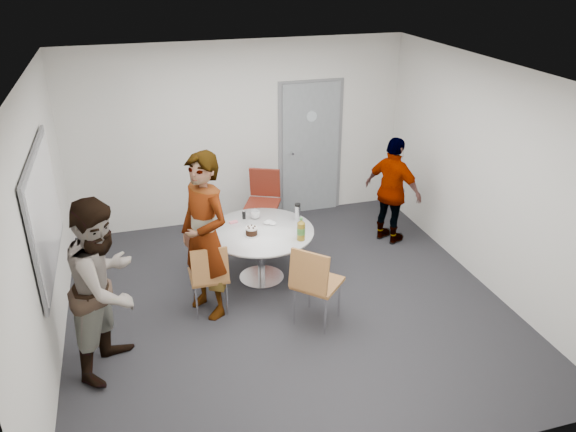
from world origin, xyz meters
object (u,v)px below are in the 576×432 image
object	(u,v)px
table	(263,237)
chair_near_right	(314,279)
chair_far	(263,196)
whiteboard	(45,211)
person_main	(205,237)
chair_near_left	(209,273)
door	(310,149)
person_left	(106,286)
person_right	(393,191)

from	to	relation	value
table	chair_near_right	distance (m)	1.16
chair_far	whiteboard	bearing A→B (deg)	57.14
chair_far	person_main	xyz separation A→B (m)	(-1.09, -1.74, 0.37)
chair_near_right	chair_far	world-z (taller)	chair_far
chair_near_left	table	bearing A→B (deg)	37.78
chair_near_left	person_main	size ratio (longest dim) A/B	0.46
door	chair_near_right	size ratio (longest dim) A/B	2.17
chair_near_right	whiteboard	bearing A→B (deg)	-149.44
chair_near_left	chair_far	size ratio (longest dim) A/B	0.91
chair_far	person_left	distance (m)	3.22
chair_near_right	person_right	size ratio (longest dim) A/B	0.63
table	chair_far	distance (m)	1.27
door	whiteboard	distance (m)	4.25
whiteboard	person_right	xyz separation A→B (m)	(4.33, 0.94, -0.68)
table	chair_far	size ratio (longest dim) A/B	1.35
door	person_main	distance (m)	3.08
table	chair_far	bearing A→B (deg)	75.38
table	chair_near_right	bearing A→B (deg)	-75.63
table	person_main	xyz separation A→B (m)	(-0.77, -0.51, 0.37)
table	person_right	distance (m)	2.06
whiteboard	table	distance (m)	2.53
person_main	table	bearing A→B (deg)	94.05
door	table	bearing A→B (deg)	-123.75
whiteboard	person_main	distance (m)	1.64
chair_near_left	person_right	size ratio (longest dim) A/B	0.58
chair_near_left	chair_near_right	world-z (taller)	chair_near_right
person_right	chair_near_left	bearing A→B (deg)	81.93
whiteboard	person_right	size ratio (longest dim) A/B	1.23
chair_near_left	person_right	distance (m)	2.96
table	person_right	xyz separation A→B (m)	(1.99, 0.49, 0.18)
whiteboard	person_right	distance (m)	4.48
chair_near_right	person_left	distance (m)	2.13
person_main	person_right	world-z (taller)	person_main
table	person_left	size ratio (longest dim) A/B	0.72
person_main	person_right	xyz separation A→B (m)	(2.77, 1.00, -0.20)
table	chair_far	world-z (taller)	same
person_right	person_left	bearing A→B (deg)	84.09
person_main	person_left	size ratio (longest dim) A/B	1.06
chair_near_right	person_left	size ratio (longest dim) A/B	0.53
table	person_main	bearing A→B (deg)	-146.72
chair_near_right	person_left	world-z (taller)	person_left
chair_near_right	person_right	distance (m)	2.36
door	person_right	world-z (taller)	door
person_left	door	bearing A→B (deg)	-17.22
chair_near_right	person_left	bearing A→B (deg)	-134.08
table	chair_near_right	xyz separation A→B (m)	(0.29, -1.12, 0.01)
door	person_main	xyz separation A→B (m)	(-2.00, -2.34, -0.06)
whiteboard	person_main	world-z (taller)	whiteboard
door	person_main	world-z (taller)	door
whiteboard	chair_near_left	world-z (taller)	whiteboard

